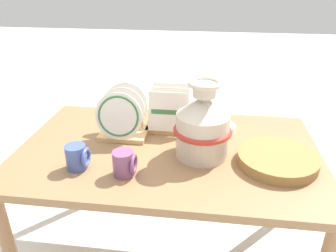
# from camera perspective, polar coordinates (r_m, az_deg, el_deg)

# --- Properties ---
(display_table) EXTENTS (1.35, 0.83, 0.70)m
(display_table) POSITION_cam_1_polar(r_m,az_deg,el_deg) (1.52, -0.00, -6.41)
(display_table) COLOR olive
(display_table) RESTS_ON ground_plane
(ceramic_vase) EXTENTS (0.25, 0.25, 0.33)m
(ceramic_vase) POSITION_cam_1_polar(r_m,az_deg,el_deg) (1.37, 6.06, 0.19)
(ceramic_vase) COLOR beige
(ceramic_vase) RESTS_ON display_table
(dish_rack_round_plates) EXTENTS (0.22, 0.18, 0.24)m
(dish_rack_round_plates) POSITION_cam_1_polar(r_m,az_deg,el_deg) (1.55, -7.98, 1.04)
(dish_rack_round_plates) COLOR tan
(dish_rack_round_plates) RESTS_ON display_table
(dish_rack_square_plates) EXTENTS (0.22, 0.18, 0.21)m
(dish_rack_square_plates) POSITION_cam_1_polar(r_m,az_deg,el_deg) (1.63, 0.29, 1.64)
(dish_rack_square_plates) COLOR tan
(dish_rack_square_plates) RESTS_ON display_table
(wicker_charger_stack) EXTENTS (0.33, 0.33, 0.04)m
(wicker_charger_stack) POSITION_cam_1_polar(r_m,az_deg,el_deg) (1.43, 18.49, -5.53)
(wicker_charger_stack) COLOR olive
(wicker_charger_stack) RESTS_ON display_table
(mug_plum_glaze) EXTENTS (0.09, 0.08, 0.10)m
(mug_plum_glaze) POSITION_cam_1_polar(r_m,az_deg,el_deg) (1.29, -7.57, -6.48)
(mug_plum_glaze) COLOR #7A4770
(mug_plum_glaze) RESTS_ON display_table
(mug_cobalt_glaze) EXTENTS (0.09, 0.08, 0.10)m
(mug_cobalt_glaze) POSITION_cam_1_polar(r_m,az_deg,el_deg) (1.36, -15.51, -5.23)
(mug_cobalt_glaze) COLOR #42569E
(mug_cobalt_glaze) RESTS_ON display_table
(fruit_bowl) EXTENTS (0.14, 0.14, 0.08)m
(fruit_bowl) POSITION_cam_1_polar(r_m,az_deg,el_deg) (1.62, 9.31, -0.28)
(fruit_bowl) COLOR white
(fruit_bowl) RESTS_ON display_table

